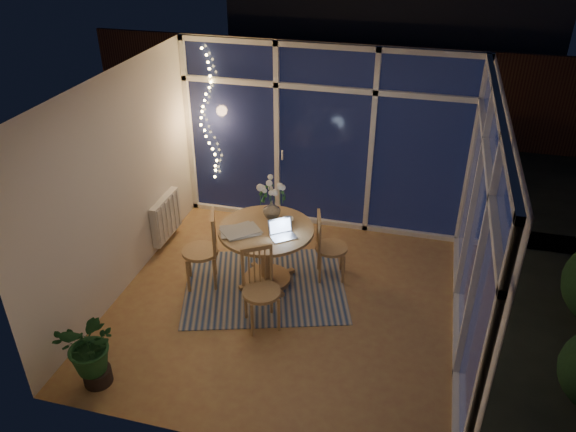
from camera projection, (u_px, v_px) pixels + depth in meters
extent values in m
plane|color=#956141|center=(287.00, 304.00, 6.63)|extent=(4.00, 4.00, 0.00)
plane|color=silver|center=(287.00, 89.00, 5.33)|extent=(4.00, 4.00, 0.00)
cube|color=silver|center=(324.00, 139.00, 7.66)|extent=(4.00, 0.04, 2.60)
cube|color=silver|center=(221.00, 331.00, 4.31)|extent=(4.00, 0.04, 2.60)
cube|color=silver|center=(118.00, 187.00, 6.42)|extent=(0.04, 4.00, 2.60)
cube|color=silver|center=(482.00, 233.00, 5.54)|extent=(0.04, 4.00, 2.60)
cube|color=white|center=(324.00, 140.00, 7.62)|extent=(4.00, 0.10, 2.60)
cube|color=white|center=(478.00, 233.00, 5.55)|extent=(0.10, 4.00, 2.60)
cube|color=silver|center=(166.00, 217.00, 7.61)|extent=(0.10, 0.70, 0.58)
cube|color=black|center=(379.00, 150.00, 10.74)|extent=(12.00, 6.00, 0.10)
cube|color=black|center=(360.00, 92.00, 10.79)|extent=(11.00, 0.08, 1.80)
sphere|color=black|center=(293.00, 151.00, 9.43)|extent=(0.90, 0.90, 0.90)
cube|color=#B4A792|center=(265.00, 286.00, 6.93)|extent=(2.33, 2.07, 0.01)
cylinder|color=#9A7645|center=(267.00, 256.00, 6.83)|extent=(1.43, 1.43, 0.78)
cube|color=#9A7645|center=(200.00, 250.00, 6.74)|extent=(0.60, 0.60, 1.00)
cube|color=#9A7645|center=(332.00, 246.00, 6.88)|extent=(0.52, 0.52, 0.91)
cube|color=#9A7645|center=(261.00, 290.00, 6.09)|extent=(0.61, 0.61, 0.95)
imported|color=silver|center=(272.00, 210.00, 6.80)|extent=(0.25, 0.25, 0.21)
imported|color=white|center=(288.00, 220.00, 6.77)|extent=(0.19, 0.19, 0.04)
cube|color=beige|center=(241.00, 230.00, 6.57)|extent=(0.49, 0.46, 0.02)
cube|color=black|center=(275.00, 232.00, 6.55)|extent=(0.11, 0.06, 0.01)
imported|color=#1B4C24|center=(92.00, 353.00, 5.39)|extent=(0.57, 0.51, 0.76)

